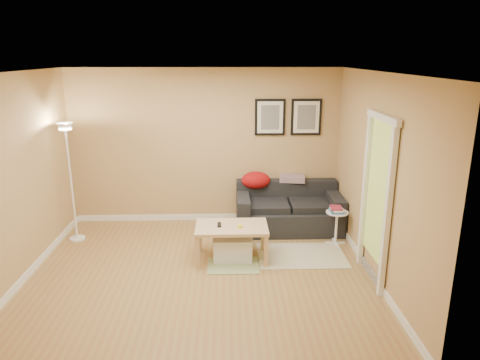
{
  "coord_description": "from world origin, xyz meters",
  "views": [
    {
      "loc": [
        0.37,
        -5.23,
        2.8
      ],
      "look_at": [
        0.55,
        0.85,
        1.05
      ],
      "focal_mm": 32.8,
      "sensor_mm": 36.0,
      "label": 1
    }
  ],
  "objects_px": {
    "storage_bin": "(233,248)",
    "sofa": "(289,208)",
    "side_table": "(336,228)",
    "book_stack": "(337,209)",
    "coffee_table": "(232,242)",
    "floor_lamp": "(72,186)"
  },
  "relations": [
    {
      "from": "coffee_table",
      "to": "floor_lamp",
      "type": "distance_m",
      "value": 2.61
    },
    {
      "from": "storage_bin",
      "to": "side_table",
      "type": "distance_m",
      "value": 1.66
    },
    {
      "from": "coffee_table",
      "to": "book_stack",
      "type": "height_order",
      "value": "book_stack"
    },
    {
      "from": "storage_bin",
      "to": "floor_lamp",
      "type": "relative_size",
      "value": 0.3
    },
    {
      "from": "floor_lamp",
      "to": "book_stack",
      "type": "bearing_deg",
      "value": -3.87
    },
    {
      "from": "storage_bin",
      "to": "side_table",
      "type": "bearing_deg",
      "value": 16.74
    },
    {
      "from": "floor_lamp",
      "to": "side_table",
      "type": "bearing_deg",
      "value": -3.85
    },
    {
      "from": "book_stack",
      "to": "sofa",
      "type": "bearing_deg",
      "value": 150.01
    },
    {
      "from": "sofa",
      "to": "book_stack",
      "type": "bearing_deg",
      "value": -43.42
    },
    {
      "from": "sofa",
      "to": "storage_bin",
      "type": "distance_m",
      "value": 1.44
    },
    {
      "from": "storage_bin",
      "to": "side_table",
      "type": "height_order",
      "value": "side_table"
    },
    {
      "from": "floor_lamp",
      "to": "coffee_table",
      "type": "bearing_deg",
      "value": -17.14
    },
    {
      "from": "sofa",
      "to": "floor_lamp",
      "type": "height_order",
      "value": "floor_lamp"
    },
    {
      "from": "storage_bin",
      "to": "sofa",
      "type": "bearing_deg",
      "value": 49.04
    },
    {
      "from": "storage_bin",
      "to": "side_table",
      "type": "relative_size",
      "value": 1.08
    },
    {
      "from": "coffee_table",
      "to": "side_table",
      "type": "bearing_deg",
      "value": -2.56
    },
    {
      "from": "side_table",
      "to": "sofa",
      "type": "bearing_deg",
      "value": 137.13
    },
    {
      "from": "coffee_table",
      "to": "storage_bin",
      "type": "relative_size",
      "value": 1.8
    },
    {
      "from": "sofa",
      "to": "storage_bin",
      "type": "height_order",
      "value": "sofa"
    },
    {
      "from": "sofa",
      "to": "storage_bin",
      "type": "bearing_deg",
      "value": -130.96
    },
    {
      "from": "side_table",
      "to": "book_stack",
      "type": "height_order",
      "value": "book_stack"
    },
    {
      "from": "side_table",
      "to": "floor_lamp",
      "type": "relative_size",
      "value": 0.28
    }
  ]
}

